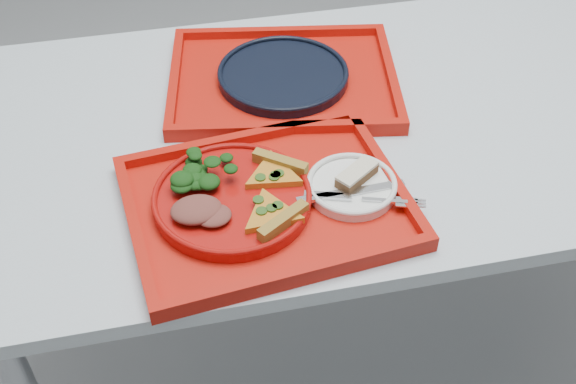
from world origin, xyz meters
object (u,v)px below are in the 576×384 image
at_px(tray_far, 283,82).
at_px(dessert_bar, 357,175).
at_px(tray_main, 267,206).
at_px(navy_plate, 283,76).
at_px(dinner_plate, 232,200).

relative_size(tray_far, dessert_bar, 5.45).
relative_size(tray_main, tray_far, 1.00).
xyz_separation_m(navy_plate, dessert_bar, (0.06, -0.33, 0.02)).
distance_m(tray_main, navy_plate, 0.36).
bearing_deg(tray_far, tray_main, -96.71).
bearing_deg(tray_main, dinner_plate, 163.53).
distance_m(dinner_plate, dessert_bar, 0.21).
distance_m(tray_far, navy_plate, 0.01).
xyz_separation_m(tray_far, navy_plate, (0.00, 0.00, 0.01)).
bearing_deg(tray_main, navy_plate, 67.53).
bearing_deg(dessert_bar, tray_main, 148.34).
distance_m(tray_far, dinner_plate, 0.37).
relative_size(tray_far, dinner_plate, 1.73).
relative_size(dinner_plate, dessert_bar, 3.15).
distance_m(tray_main, tray_far, 0.36).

